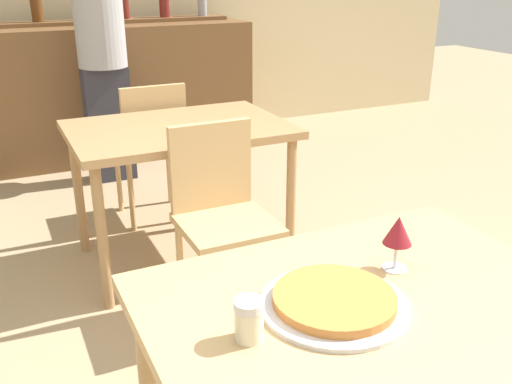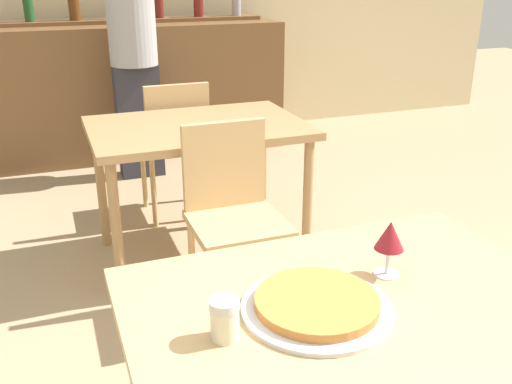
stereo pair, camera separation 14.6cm
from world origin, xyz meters
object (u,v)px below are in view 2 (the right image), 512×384
(chair_far_side_front, at_px, (232,206))
(chair_far_side_back, at_px, (175,140))
(cheese_shaker, at_px, (225,319))
(wine_glass, at_px, (390,237))
(pizza_tray, at_px, (317,305))
(person_standing, at_px, (133,48))

(chair_far_side_front, bearing_deg, chair_far_side_back, 90.00)
(cheese_shaker, relative_size, wine_glass, 0.63)
(chair_far_side_back, xyz_separation_m, wine_glass, (0.09, -2.17, 0.32))
(chair_far_side_front, height_order, wine_glass, wine_glass)
(chair_far_side_front, distance_m, cheese_shaker, 1.28)
(chair_far_side_back, height_order, pizza_tray, chair_far_side_back)
(chair_far_side_back, bearing_deg, wine_glass, 92.47)
(chair_far_side_front, bearing_deg, person_standing, 92.16)
(chair_far_side_back, height_order, wine_glass, wine_glass)
(pizza_tray, height_order, person_standing, person_standing)
(chair_far_side_front, bearing_deg, pizza_tray, -97.97)
(chair_far_side_front, xyz_separation_m, cheese_shaker, (-0.41, -1.18, 0.26))
(wine_glass, bearing_deg, pizza_tray, -160.04)
(pizza_tray, height_order, wine_glass, wine_glass)
(chair_far_side_back, bearing_deg, chair_far_side_front, 90.00)
(person_standing, bearing_deg, chair_far_side_front, -87.84)
(chair_far_side_back, bearing_deg, cheese_shaker, 79.97)
(chair_far_side_back, height_order, cheese_shaker, chair_far_side_back)
(chair_far_side_front, bearing_deg, wine_glass, -84.96)
(chair_far_side_back, xyz_separation_m, person_standing, (-0.08, 0.89, 0.44))
(cheese_shaker, bearing_deg, wine_glass, 13.19)
(pizza_tray, relative_size, wine_glass, 2.34)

